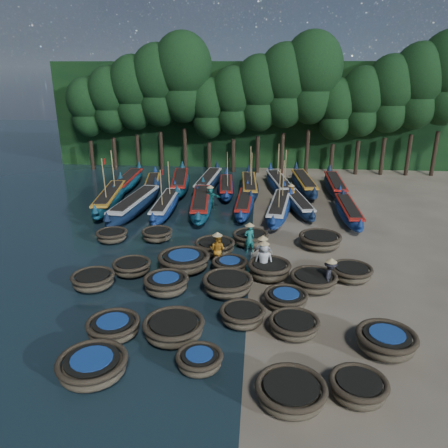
# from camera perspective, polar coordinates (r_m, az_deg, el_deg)

# --- Properties ---
(ground) EXTENTS (120.00, 120.00, 0.00)m
(ground) POSITION_cam_1_polar(r_m,az_deg,el_deg) (23.07, 3.49, -4.55)
(ground) COLOR gray
(ground) RESTS_ON ground
(foliage_wall) EXTENTS (40.00, 3.00, 10.00)m
(foliage_wall) POSITION_cam_1_polar(r_m,az_deg,el_deg) (44.74, 4.43, 14.02)
(foliage_wall) COLOR black
(foliage_wall) RESTS_ON ground
(coracle_1) EXTENTS (2.58, 2.58, 0.75)m
(coracle_1) POSITION_cam_1_polar(r_m,az_deg,el_deg) (15.38, -16.79, -17.36)
(coracle_1) COLOR brown
(coracle_1) RESTS_ON ground
(coracle_2) EXTENTS (1.61, 1.61, 0.63)m
(coracle_2) POSITION_cam_1_polar(r_m,az_deg,el_deg) (15.14, -3.22, -17.38)
(coracle_2) COLOR brown
(coracle_2) RESTS_ON ground
(coracle_3) EXTENTS (2.26, 2.26, 0.72)m
(coracle_3) POSITION_cam_1_polar(r_m,az_deg,el_deg) (14.03, 8.73, -20.93)
(coracle_3) COLOR brown
(coracle_3) RESTS_ON ground
(coracle_4) EXTENTS (1.87, 1.87, 0.72)m
(coracle_4) POSITION_cam_1_polar(r_m,az_deg,el_deg) (14.60, 17.14, -19.78)
(coracle_4) COLOR brown
(coracle_4) RESTS_ON ground
(coracle_5) EXTENTS (2.35, 2.35, 0.70)m
(coracle_5) POSITION_cam_1_polar(r_m,az_deg,el_deg) (17.15, -14.26, -12.95)
(coracle_5) COLOR brown
(coracle_5) RESTS_ON ground
(coracle_6) EXTENTS (2.54, 2.54, 0.77)m
(coracle_6) POSITION_cam_1_polar(r_m,az_deg,el_deg) (16.64, -6.58, -13.37)
(coracle_6) COLOR brown
(coracle_6) RESTS_ON ground
(coracle_7) EXTENTS (1.86, 1.86, 0.71)m
(coracle_7) POSITION_cam_1_polar(r_m,az_deg,el_deg) (17.37, 2.43, -11.82)
(coracle_7) COLOR brown
(coracle_7) RESTS_ON ground
(coracle_8) EXTENTS (1.93, 1.93, 0.65)m
(coracle_8) POSITION_cam_1_polar(r_m,az_deg,el_deg) (17.03, 9.14, -12.93)
(coracle_8) COLOR brown
(coracle_8) RESTS_ON ground
(coracle_9) EXTENTS (2.58, 2.58, 0.80)m
(coracle_9) POSITION_cam_1_polar(r_m,az_deg,el_deg) (16.80, 20.42, -14.18)
(coracle_9) COLOR brown
(coracle_9) RESTS_ON ground
(coracle_10) EXTENTS (2.10, 2.10, 0.71)m
(coracle_10) POSITION_cam_1_polar(r_m,az_deg,el_deg) (20.80, -16.72, -7.04)
(coracle_10) COLOR brown
(coracle_10) RESTS_ON ground
(coracle_11) EXTENTS (2.17, 2.17, 0.80)m
(coracle_11) POSITION_cam_1_polar(r_m,az_deg,el_deg) (19.67, -7.56, -7.75)
(coracle_11) COLOR brown
(coracle_11) RESTS_ON ground
(coracle_12) EXTENTS (2.66, 2.66, 0.80)m
(coracle_12) POSITION_cam_1_polar(r_m,az_deg,el_deg) (19.47, 0.49, -7.87)
(coracle_12) COLOR brown
(coracle_12) RESTS_ON ground
(coracle_13) EXTENTS (2.29, 2.29, 0.64)m
(coracle_13) POSITION_cam_1_polar(r_m,az_deg,el_deg) (18.71, 8.08, -9.64)
(coracle_13) COLOR brown
(coracle_13) RESTS_ON ground
(coracle_14) EXTENTS (2.50, 2.50, 0.75)m
(coracle_14) POSITION_cam_1_polar(r_m,az_deg,el_deg) (20.25, 11.61, -7.26)
(coracle_14) COLOR brown
(coracle_14) RESTS_ON ground
(coracle_15) EXTENTS (2.23, 2.23, 0.68)m
(coracle_15) POSITION_cam_1_polar(r_m,az_deg,el_deg) (21.67, -11.95, -5.53)
(coracle_15) COLOR brown
(coracle_15) RESTS_ON ground
(coracle_16) EXTENTS (2.79, 2.79, 0.85)m
(coracle_16) POSITION_cam_1_polar(r_m,az_deg,el_deg) (21.68, -5.26, -4.85)
(coracle_16) COLOR brown
(coracle_16) RESTS_ON ground
(coracle_17) EXTENTS (1.85, 1.85, 0.65)m
(coracle_17) POSITION_cam_1_polar(r_m,az_deg,el_deg) (21.45, 0.74, -5.38)
(coracle_17) COLOR brown
(coracle_17) RESTS_ON ground
(coracle_18) EXTENTS (2.08, 2.08, 0.82)m
(coracle_18) POSITION_cam_1_polar(r_m,az_deg,el_deg) (20.88, 5.93, -5.93)
(coracle_18) COLOR brown
(coracle_18) RESTS_ON ground
(coracle_19) EXTENTS (2.28, 2.28, 0.68)m
(coracle_19) POSITION_cam_1_polar(r_m,az_deg,el_deg) (21.54, 16.28, -6.08)
(coracle_19) COLOR brown
(coracle_19) RESTS_ON ground
(coracle_20) EXTENTS (1.81, 1.81, 0.67)m
(coracle_20) POSITION_cam_1_polar(r_m,az_deg,el_deg) (25.87, -14.43, -1.48)
(coracle_20) COLOR brown
(coracle_20) RESTS_ON ground
(coracle_21) EXTENTS (1.97, 1.97, 0.69)m
(coracle_21) POSITION_cam_1_polar(r_m,az_deg,el_deg) (25.47, -8.73, -1.37)
(coracle_21) COLOR brown
(coracle_21) RESTS_ON ground
(coracle_22) EXTENTS (2.36, 2.36, 0.73)m
(coracle_22) POSITION_cam_1_polar(r_m,az_deg,el_deg) (23.48, -1.22, -2.96)
(coracle_22) COLOR brown
(coracle_22) RESTS_ON ground
(coracle_23) EXTENTS (2.44, 2.44, 0.77)m
(coracle_23) POSITION_cam_1_polar(r_m,az_deg,el_deg) (24.59, 3.46, -1.85)
(coracle_23) COLOR brown
(coracle_23) RESTS_ON ground
(coracle_24) EXTENTS (2.48, 2.48, 0.79)m
(coracle_24) POSITION_cam_1_polar(r_m,az_deg,el_deg) (24.77, 12.44, -2.10)
(coracle_24) COLOR brown
(coracle_24) RESTS_ON ground
(long_boat_1) EXTENTS (2.63, 8.97, 3.84)m
(long_boat_1) POSITION_cam_1_polar(r_m,az_deg,el_deg) (32.46, -14.68, 3.27)
(long_boat_1) COLOR #0E3650
(long_boat_1) RESTS_ON ground
(long_boat_2) EXTENTS (2.54, 9.06, 1.60)m
(long_boat_2) POSITION_cam_1_polar(r_m,az_deg,el_deg) (30.60, -11.56, 2.52)
(long_boat_2) COLOR #0E1C36
(long_boat_2) RESTS_ON ground
(long_boat_3) EXTENTS (1.46, 7.93, 3.37)m
(long_boat_3) POSITION_cam_1_polar(r_m,az_deg,el_deg) (30.30, -7.67, 2.43)
(long_boat_3) COLOR navy
(long_boat_3) RESTS_ON ground
(long_boat_4) EXTENTS (2.27, 8.66, 1.53)m
(long_boat_4) POSITION_cam_1_polar(r_m,az_deg,el_deg) (30.35, -3.05, 2.71)
(long_boat_4) COLOR #0E3650
(long_boat_4) RESTS_ON ground
(long_boat_5) EXTENTS (1.53, 7.54, 1.33)m
(long_boat_5) POSITION_cam_1_polar(r_m,az_deg,el_deg) (30.52, 2.68, 2.66)
(long_boat_5) COLOR navy
(long_boat_5) RESTS_ON ground
(long_boat_6) EXTENTS (2.51, 8.30, 3.56)m
(long_boat_6) POSITION_cam_1_polar(r_m,az_deg,el_deg) (29.67, 7.21, 2.14)
(long_boat_6) COLOR navy
(long_boat_6) RESTS_ON ground
(long_boat_7) EXTENTS (2.49, 7.24, 1.29)m
(long_boat_7) POSITION_cam_1_polar(r_m,az_deg,el_deg) (30.96, 9.71, 2.62)
(long_boat_7) COLOR #0E1C36
(long_boat_7) RESTS_ON ground
(long_boat_8) EXTENTS (1.37, 7.69, 1.35)m
(long_boat_8) POSITION_cam_1_polar(r_m,az_deg,el_deg) (30.03, 15.93, 1.63)
(long_boat_8) COLOR navy
(long_boat_8) RESTS_ON ground
(long_boat_9) EXTENTS (1.65, 8.26, 1.45)m
(long_boat_9) POSITION_cam_1_polar(r_m,az_deg,el_deg) (37.16, -12.42, 5.44)
(long_boat_9) COLOR #0E3650
(long_boat_9) RESTS_ON ground
(long_boat_10) EXTENTS (2.45, 7.46, 1.33)m
(long_boat_10) POSITION_cam_1_polar(r_m,az_deg,el_deg) (35.73, -9.37, 4.99)
(long_boat_10) COLOR navy
(long_boat_10) RESTS_ON ground
(long_boat_11) EXTENTS (2.58, 8.66, 1.54)m
(long_boat_11) POSITION_cam_1_polar(r_m,az_deg,el_deg) (36.21, -5.76, 5.48)
(long_boat_11) COLOR #0E3650
(long_boat_11) RESTS_ON ground
(long_boat_12) EXTENTS (2.17, 8.58, 1.51)m
(long_boat_12) POSITION_cam_1_polar(r_m,az_deg,el_deg) (36.27, -2.05, 5.58)
(long_boat_12) COLOR #0E1C36
(long_boat_12) RESTS_ON ground
(long_boat_13) EXTENTS (1.84, 7.33, 3.12)m
(long_boat_13) POSITION_cam_1_polar(r_m,az_deg,el_deg) (34.78, 0.29, 4.83)
(long_boat_13) COLOR navy
(long_boat_13) RESTS_ON ground
(long_boat_14) EXTENTS (1.88, 8.28, 3.52)m
(long_boat_14) POSITION_cam_1_polar(r_m,az_deg,el_deg) (34.96, 3.33, 4.98)
(long_boat_14) COLOR #0E1C36
(long_boat_14) RESTS_ON ground
(long_boat_15) EXTENTS (2.83, 8.44, 3.63)m
(long_boat_15) POSITION_cam_1_polar(r_m,az_deg,el_deg) (35.74, 7.22, 5.22)
(long_boat_15) COLOR navy
(long_boat_15) RESTS_ON ground
(long_boat_16) EXTENTS (2.26, 8.62, 1.52)m
(long_boat_16) POSITION_cam_1_polar(r_m,az_deg,el_deg) (36.20, 10.38, 5.24)
(long_boat_16) COLOR #0E1C36
(long_boat_16) RESTS_ON ground
(long_boat_17) EXTENTS (1.62, 8.35, 1.47)m
(long_boat_17) POSITION_cam_1_polar(r_m,az_deg,el_deg) (36.22, 14.29, 4.92)
(long_boat_17) COLOR #0E1C36
(long_boat_17) RESTS_ON ground
(fisherman_0) EXTENTS (0.89, 0.59, 1.99)m
(fisherman_0) POSITION_cam_1_polar(r_m,az_deg,el_deg) (20.80, 5.21, -4.58)
(fisherman_0) COLOR silver
(fisherman_0) RESTS_ON ground
(fisherman_1) EXTENTS (0.69, 0.58, 1.82)m
(fisherman_1) POSITION_cam_1_polar(r_m,az_deg,el_deg) (23.49, 3.34, -1.66)
(fisherman_1) COLOR #176159
(fisherman_1) RESTS_ON ground
(fisherman_2) EXTENTS (1.00, 0.88, 1.90)m
(fisherman_2) POSITION_cam_1_polar(r_m,az_deg,el_deg) (21.94, -0.86, -3.28)
(fisherman_2) COLOR #B97318
(fisherman_2) RESTS_ON ground
(fisherman_3) EXTENTS (0.80, 1.11, 1.75)m
(fisherman_3) POSITION_cam_1_polar(r_m,az_deg,el_deg) (20.00, 13.68, -6.54)
(fisherman_3) COLOR black
(fisherman_3) RESTS_ON ground
(fisherman_4) EXTENTS (1.06, 0.57, 1.91)m
(fisherman_4) POSITION_cam_1_polar(r_m,az_deg,el_deg) (21.56, 5.05, -3.74)
(fisherman_4) COLOR silver
(fisherman_4) RESTS_ON ground
(fisherman_5) EXTENTS (1.48, 0.52, 1.79)m
(fisherman_5) POSITION_cam_1_polar(r_m,az_deg,el_deg) (30.95, -1.78, 3.55)
(fisherman_5) COLOR #176159
(fisherman_5) RESTS_ON ground
(fisherman_6) EXTENTS (0.81, 0.60, 1.71)m
(fisherman_6) POSITION_cam_1_polar(r_m,az_deg,el_deg) (31.99, 8.73, 3.86)
(fisherman_6) COLOR #B97318
(fisherman_6) RESTS_ON ground
(tree_0) EXTENTS (3.68, 3.68, 8.68)m
(tree_0) POSITION_cam_1_polar(r_m,az_deg,el_deg) (44.29, -17.48, 14.40)
(tree_0) COLOR black
(tree_0) RESTS_ON ground
(tree_1) EXTENTS (4.09, 4.09, 9.65)m
(tree_1) POSITION_cam_1_polar(r_m,az_deg,el_deg) (43.45, -14.65, 15.46)
(tree_1) COLOR black
(tree_1) RESTS_ON ground
(tree_2) EXTENTS (4.51, 4.51, 10.63)m
(tree_2) POSITION_cam_1_polar(r_m,az_deg,el_deg) (42.72, -11.69, 16.53)
(tree_2) COLOR black
(tree_2) RESTS_ON ground
(tree_3) EXTENTS (4.92, 4.92, 11.60)m
(tree_3) POSITION_cam_1_polar(r_m,az_deg,el_deg) (42.11, -8.61, 17.59)
(tree_3) COLOR black
(tree_3) RESTS_ON ground
(tree_4) EXTENTS (5.34, 5.34, 12.58)m
(tree_4) POSITION_cam_1_polar(r_m,az_deg,el_deg) (41.64, -5.40, 18.62)
(tree_4) COLOR black
(tree_4) RESTS_ON ground
(tree_5) EXTENTS (3.68, 3.68, 8.68)m
(tree_5) POSITION_cam_1_polar(r_m,az_deg,el_deg) (41.45, -2.04, 14.94)
(tree_5) COLOR black
(tree_5) RESTS_ON ground
(tree_6) EXTENTS (4.09, 4.09, 9.65)m
(tree_6) POSITION_cam_1_polar(r_m,az_deg,el_deg) (41.19, 1.26, 15.86)
(tree_6) COLOR black
(tree_6) RESTS_ON ground
(tree_7) EXTENTS (4.51, 4.51, 10.63)m
(tree_7) POSITION_cam_1_polar(r_m,az_deg,el_deg) (41.07, 4.61, 16.74)
(tree_7) COLOR black
(tree_7) RESTS_ON ground
(tree_8) EXTENTS (4.92, 4.92, 11.60)m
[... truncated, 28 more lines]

